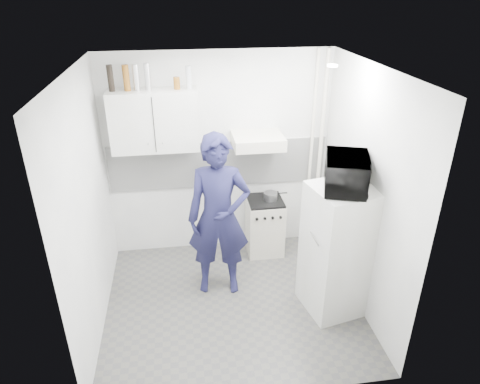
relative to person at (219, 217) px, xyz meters
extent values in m
plane|color=#54534C|center=(0.10, -0.31, -0.95)|extent=(2.80, 2.80, 0.00)
plane|color=white|center=(0.10, -0.31, 1.65)|extent=(2.80, 2.80, 0.00)
plane|color=white|center=(0.10, 0.94, 0.35)|extent=(2.80, 0.00, 2.80)
plane|color=white|center=(-1.30, -0.31, 0.35)|extent=(0.00, 2.60, 2.60)
plane|color=white|center=(1.50, -0.31, 0.35)|extent=(0.00, 2.60, 2.60)
imported|color=#18183A|center=(0.00, 0.00, 0.00)|extent=(0.74, 0.53, 1.90)
cube|color=silver|center=(0.67, 0.69, -0.58)|extent=(0.46, 0.46, 0.74)
cube|color=white|center=(1.20, -0.50, -0.22)|extent=(0.72, 0.72, 1.46)
cube|color=black|center=(0.67, 0.69, -0.20)|extent=(0.44, 0.44, 0.03)
cylinder|color=silver|center=(0.73, 0.69, -0.14)|extent=(0.18, 0.18, 0.10)
imported|color=black|center=(1.20, -0.50, 0.67)|extent=(0.69, 0.57, 0.33)
cylinder|color=black|center=(-1.07, 0.76, 1.39)|extent=(0.07, 0.07, 0.28)
cylinder|color=brown|center=(-0.91, 0.76, 1.39)|extent=(0.07, 0.07, 0.28)
cylinder|color=silver|center=(-0.80, 0.76, 1.39)|extent=(0.07, 0.07, 0.28)
cylinder|color=silver|center=(-0.68, 0.76, 1.39)|extent=(0.07, 0.07, 0.29)
cylinder|color=brown|center=(-0.36, 0.76, 1.32)|extent=(0.07, 0.07, 0.14)
cylinder|color=#B2B7BC|center=(-0.23, 0.76, 1.37)|extent=(0.06, 0.06, 0.25)
cube|color=white|center=(-0.65, 0.76, 0.90)|extent=(1.00, 0.35, 0.70)
cube|color=silver|center=(0.55, 0.69, 0.62)|extent=(0.60, 0.50, 0.14)
cube|color=white|center=(0.10, 0.92, 0.25)|extent=(2.74, 0.03, 0.60)
cylinder|color=silver|center=(1.40, 0.86, 0.35)|extent=(0.05, 0.05, 2.60)
cylinder|color=silver|center=(1.28, 0.86, 0.35)|extent=(0.04, 0.04, 2.60)
cylinder|color=white|center=(1.10, -0.11, 1.62)|extent=(0.10, 0.10, 0.02)
camera|label=1|loc=(-0.36, -4.09, 2.33)|focal=32.00mm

